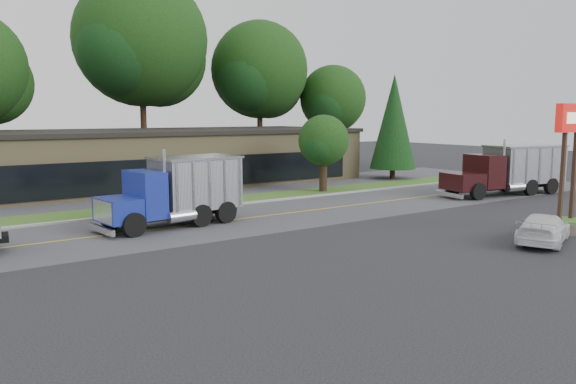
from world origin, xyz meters
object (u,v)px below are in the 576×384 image
dump_truck_maroon (511,168)px  rally_car (543,228)px  dump_truck_blue (179,189)px  bilo_sign (567,189)px

dump_truck_maroon → rally_car: size_ratio=2.23×
dump_truck_blue → dump_truck_maroon: size_ratio=0.75×
bilo_sign → dump_truck_maroon: size_ratio=0.61×
rally_car → dump_truck_maroon: bearing=-73.8°
dump_truck_blue → dump_truck_maroon: 23.42m
rally_car → dump_truck_blue: bearing=19.0°
dump_truck_blue → rally_car: (11.10, -12.61, -1.17)m
bilo_sign → dump_truck_blue: 18.45m
bilo_sign → dump_truck_maroon: bilo_sign is taller
bilo_sign → dump_truck_blue: bearing=139.8°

